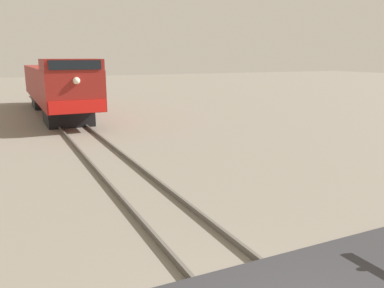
# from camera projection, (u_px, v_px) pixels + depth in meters

# --- Properties ---
(locomotive) EXTENTS (2.97, 15.94, 3.75)m
(locomotive) POSITION_uv_depth(u_px,v_px,m) (57.00, 86.00, 26.41)
(locomotive) COLOR black
(locomotive) RESTS_ON ground_plane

